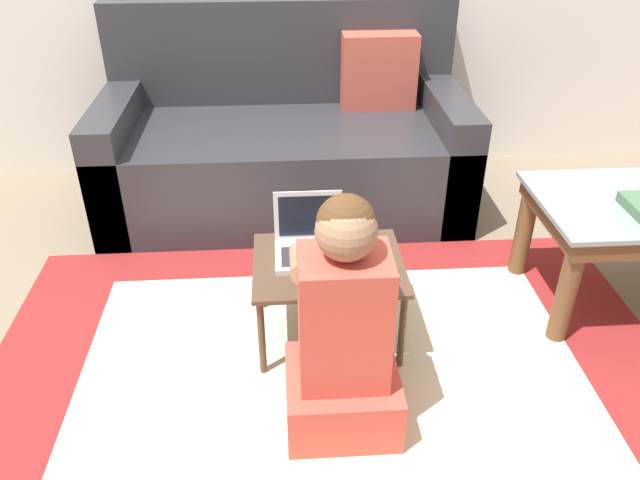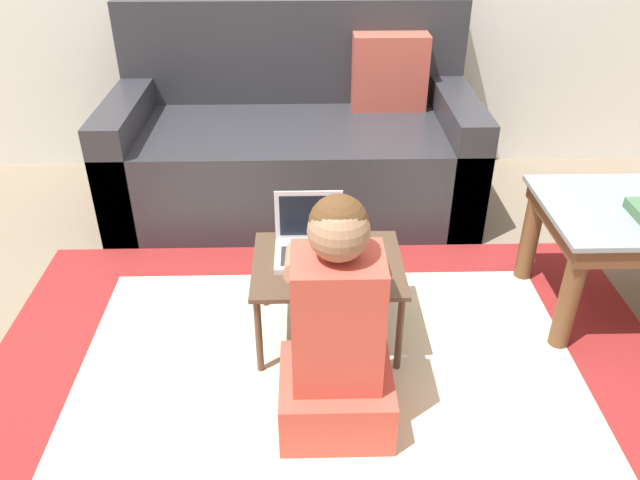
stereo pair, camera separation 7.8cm
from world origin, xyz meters
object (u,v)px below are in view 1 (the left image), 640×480
(laptop, at_px, (309,246))
(laptop_desk, at_px, (328,271))
(couch, at_px, (286,140))
(computer_mouse, at_px, (360,256))
(person_seated, at_px, (343,337))

(laptop, bearing_deg, laptop_desk, -40.14)
(couch, relative_size, computer_mouse, 15.12)
(laptop_desk, bearing_deg, couch, 96.25)
(person_seated, bearing_deg, laptop, 99.38)
(laptop_desk, xyz_separation_m, laptop, (-0.06, 0.05, 0.07))
(laptop_desk, height_order, laptop, laptop)
(laptop_desk, height_order, person_seated, person_seated)
(computer_mouse, bearing_deg, person_seated, -103.74)
(couch, relative_size, laptop_desk, 3.32)
(laptop, height_order, person_seated, person_seated)
(couch, distance_m, laptop, 1.06)
(laptop_desk, xyz_separation_m, person_seated, (0.01, -0.40, 0.05))
(couch, height_order, laptop, couch)
(laptop, bearing_deg, person_seated, -80.62)
(person_seated, bearing_deg, laptop_desk, 91.68)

